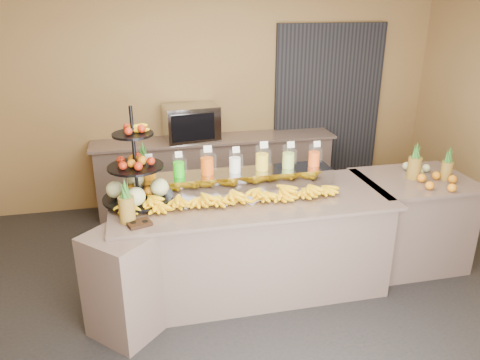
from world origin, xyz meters
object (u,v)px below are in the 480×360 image
object	(u,v)px
pitcher_tray	(235,179)
oven_warmer	(191,123)
banana_heap	(231,195)
fruit_stand	(141,179)
condiment_caddy	(139,223)
right_fruit_pile	(434,176)

from	to	relation	value
pitcher_tray	oven_warmer	distance (m)	1.69
banana_heap	pitcher_tray	bearing A→B (deg)	73.02
oven_warmer	banana_heap	bearing A→B (deg)	-93.72
fruit_stand	condiment_caddy	world-z (taller)	fruit_stand
right_fruit_pile	oven_warmer	bearing A→B (deg)	136.85
pitcher_tray	fruit_stand	world-z (taller)	fruit_stand
fruit_stand	right_fruit_pile	xyz separation A→B (m)	(2.76, -0.14, -0.15)
fruit_stand	condiment_caddy	size ratio (longest dim) A/B	4.76
banana_heap	condiment_caddy	xyz separation A→B (m)	(-0.80, -0.27, -0.06)
banana_heap	right_fruit_pile	size ratio (longest dim) A/B	4.69
condiment_caddy	oven_warmer	bearing A→B (deg)	73.03
pitcher_tray	oven_warmer	world-z (taller)	oven_warmer
pitcher_tray	fruit_stand	xyz separation A→B (m)	(-0.86, -0.17, 0.14)
condiment_caddy	oven_warmer	distance (m)	2.40
condiment_caddy	right_fruit_pile	xyz separation A→B (m)	(2.80, 0.31, 0.06)
pitcher_tray	condiment_caddy	xyz separation A→B (m)	(-0.90, -0.61, -0.06)
fruit_stand	banana_heap	bearing A→B (deg)	-31.24
pitcher_tray	banana_heap	world-z (taller)	banana_heap
banana_heap	condiment_caddy	distance (m)	0.85
banana_heap	oven_warmer	distance (m)	2.02
condiment_caddy	right_fruit_pile	world-z (taller)	right_fruit_pile
oven_warmer	pitcher_tray	bearing A→B (deg)	-89.63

